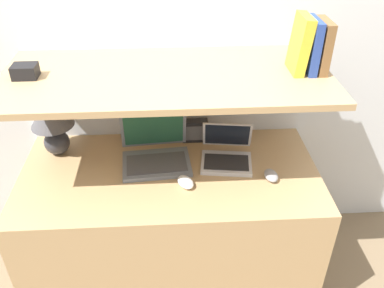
# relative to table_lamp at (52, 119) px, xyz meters

# --- Properties ---
(wall_back) EXTENTS (6.00, 0.05, 2.40)m
(wall_back) POSITION_rel_table_lamp_xyz_m (0.55, 0.22, 0.30)
(wall_back) COLOR silver
(wall_back) RESTS_ON ground_plane
(desk) EXTENTS (1.41, 0.69, 0.70)m
(desk) POSITION_rel_table_lamp_xyz_m (0.55, -0.19, -0.55)
(desk) COLOR tan
(desk) RESTS_ON ground_plane
(back_riser) EXTENTS (1.41, 0.04, 1.14)m
(back_riser) POSITION_rel_table_lamp_xyz_m (0.55, 0.17, -0.33)
(back_riser) COLOR silver
(back_riser) RESTS_ON ground_plane
(shelf) EXTENTS (1.41, 0.62, 0.03)m
(shelf) POSITION_rel_table_lamp_xyz_m (0.55, -0.12, 0.25)
(shelf) COLOR tan
(shelf) RESTS_ON back_riser
(table_lamp) EXTENTS (0.20, 0.20, 0.31)m
(table_lamp) POSITION_rel_table_lamp_xyz_m (0.00, 0.00, 0.00)
(table_lamp) COLOR #2D2D33
(table_lamp) RESTS_ON desk
(laptop_large) EXTENTS (0.34, 0.30, 0.23)m
(laptop_large) POSITION_rel_table_lamp_xyz_m (0.49, -0.10, -0.15)
(laptop_large) COLOR slate
(laptop_large) RESTS_ON desk
(laptop_small) EXTENTS (0.27, 0.27, 0.18)m
(laptop_small) POSITION_rel_table_lamp_xyz_m (0.83, -0.12, -0.16)
(laptop_small) COLOR silver
(laptop_small) RESTS_ON desk
(computer_mouse) EXTENTS (0.10, 0.12, 0.04)m
(computer_mouse) POSITION_rel_table_lamp_xyz_m (0.63, -0.30, -0.18)
(computer_mouse) COLOR white
(computer_mouse) RESTS_ON desk
(second_mouse) EXTENTS (0.07, 0.10, 0.04)m
(second_mouse) POSITION_rel_table_lamp_xyz_m (1.02, -0.27, -0.18)
(second_mouse) COLOR #99999E
(second_mouse) RESTS_ON desk
(router_box) EXTENTS (0.13, 0.06, 0.12)m
(router_box) POSITION_rel_table_lamp_xyz_m (0.69, 0.07, -0.14)
(router_box) COLOR black
(router_box) RESTS_ON desk
(book_brown) EXTENTS (0.04, 0.15, 0.22)m
(book_brown) POSITION_rel_table_lamp_xyz_m (1.21, -0.12, 0.38)
(book_brown) COLOR brown
(book_brown) RESTS_ON shelf
(book_blue) EXTENTS (0.03, 0.16, 0.22)m
(book_blue) POSITION_rel_table_lamp_xyz_m (1.16, -0.12, 0.38)
(book_blue) COLOR #284293
(book_blue) RESTS_ON shelf
(book_yellow) EXTENTS (0.06, 0.15, 0.24)m
(book_yellow) POSITION_rel_table_lamp_xyz_m (1.11, -0.12, 0.39)
(book_yellow) COLOR gold
(book_yellow) RESTS_ON shelf
(shelf_gadget) EXTENTS (0.10, 0.08, 0.06)m
(shelf_gadget) POSITION_rel_table_lamp_xyz_m (-0.03, -0.12, 0.30)
(shelf_gadget) COLOR black
(shelf_gadget) RESTS_ON shelf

